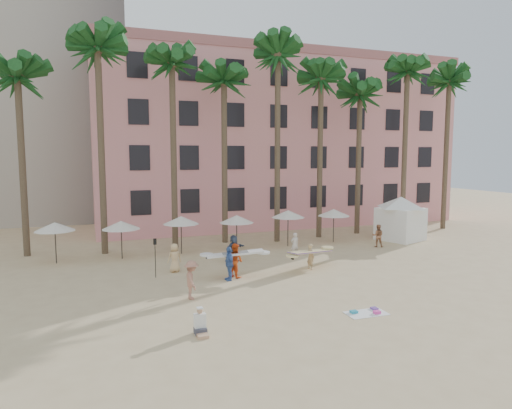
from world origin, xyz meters
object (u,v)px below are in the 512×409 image
Objects in this scene: cabana at (401,215)px; carrier_yellow at (311,254)px; pink_hotel at (270,144)px; carrier_white at (235,259)px.

cabana reaches higher than carrier_yellow.
pink_hotel reaches higher than carrier_yellow.
pink_hotel is 22.31m from carrier_yellow.
cabana reaches higher than carrier_white.
pink_hotel is 16.53m from cabana.
carrier_yellow is at bearing -105.28° from pink_hotel.
carrier_white is (-10.34, -20.50, -6.98)m from pink_hotel.
cabana is 12.69m from carrier_yellow.
cabana is 1.72× the size of carrier_yellow.
cabana is 17.05m from carrier_white.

